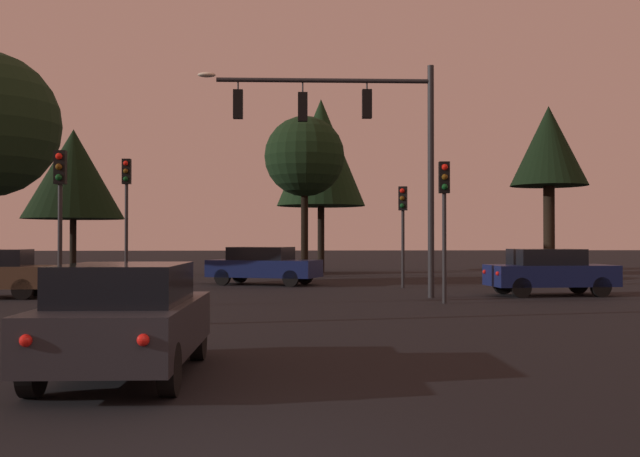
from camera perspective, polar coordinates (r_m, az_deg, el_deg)
ground_plane at (r=30.68m, az=-4.43°, el=-4.25°), size 168.00×168.00×0.00m
traffic_signal_mast_arm at (r=23.35m, az=2.88°, el=7.49°), size 7.39×0.48×7.31m
traffic_light_corner_left at (r=28.01m, az=6.40°, el=1.00°), size 0.37×0.39×3.82m
traffic_light_corner_right at (r=27.35m, az=-14.70°, el=2.31°), size 0.31×0.35×4.72m
traffic_light_median at (r=21.44m, az=9.56°, el=1.98°), size 0.32×0.36×4.06m
traffic_light_far_side at (r=20.96m, az=-19.41°, el=2.37°), size 0.30×0.35×4.22m
car_nearside_lane at (r=10.34m, az=-14.74°, el=-6.67°), size 1.90×4.09×1.52m
car_crossing_left at (r=25.19m, az=17.28°, el=-3.17°), size 4.16×1.96×1.52m
car_far_lane at (r=29.80m, az=-4.39°, el=-2.82°), size 4.76×3.35×1.52m
tree_behind_sign at (r=41.22m, az=0.08°, el=5.86°), size 4.90×4.90×9.62m
tree_left_far at (r=38.27m, az=-18.49°, el=3.99°), size 4.92×4.92×7.23m
tree_right_cluster at (r=35.27m, az=17.22°, el=5.95°), size 3.48×3.48×7.89m
tree_lot_edge at (r=35.88m, az=-1.20°, el=5.53°), size 3.88×3.88×7.78m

